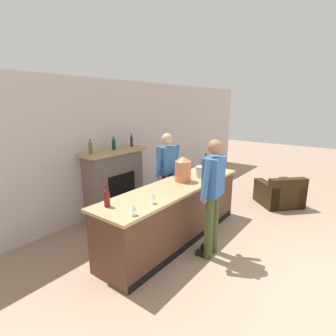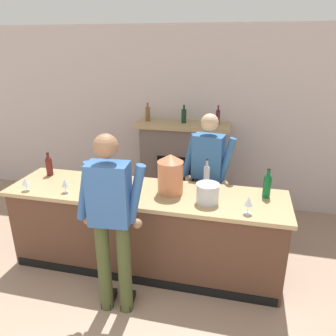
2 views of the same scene
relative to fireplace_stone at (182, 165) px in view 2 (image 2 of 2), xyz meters
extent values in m
cube|color=beige|center=(0.01, 0.26, 0.68)|extent=(12.00, 0.07, 2.75)
cube|color=#543526|center=(-0.11, -1.63, -0.24)|extent=(3.01, 0.72, 0.91)
cube|color=tan|center=(-0.11, -1.63, 0.24)|extent=(3.08, 0.79, 0.04)
cube|color=black|center=(-0.11, -1.99, -0.64)|extent=(2.95, 0.01, 0.10)
cube|color=#75665D|center=(0.00, 0.01, -0.05)|extent=(1.25, 0.44, 1.30)
cube|color=black|center=(0.00, -0.23, -0.22)|extent=(0.69, 0.02, 0.83)
cube|color=tan|center=(0.00, -0.01, 0.64)|extent=(1.41, 0.52, 0.07)
cylinder|color=brown|center=(-0.54, -0.01, 0.78)|extent=(0.07, 0.07, 0.21)
cylinder|color=brown|center=(-0.54, -0.01, 0.91)|extent=(0.03, 0.03, 0.07)
cylinder|color=#103322|center=(0.01, -0.01, 0.77)|extent=(0.07, 0.07, 0.20)
cylinder|color=#103322|center=(0.01, -0.01, 0.91)|extent=(0.03, 0.03, 0.07)
cylinder|color=#4B1929|center=(0.52, -0.01, 0.78)|extent=(0.06, 0.06, 0.21)
cylinder|color=#4B1929|center=(0.52, -0.01, 0.92)|extent=(0.02, 0.02, 0.07)
cylinder|color=#444C29|center=(-0.09, -2.35, -0.21)|extent=(0.13, 0.13, 0.97)
cube|color=black|center=(-0.10, -2.28, -0.66)|extent=(0.12, 0.25, 0.07)
cylinder|color=#444C29|center=(-0.29, -2.37, -0.21)|extent=(0.13, 0.13, 0.97)
cube|color=black|center=(-0.30, -2.30, -0.66)|extent=(0.12, 0.25, 0.07)
cube|color=#345F9E|center=(-0.19, -2.36, 0.56)|extent=(0.38, 0.25, 0.57)
cylinder|color=#345F9E|center=(0.03, -2.32, 0.56)|extent=(0.20, 0.08, 0.57)
sphere|color=#916648|center=(0.03, -2.30, 0.26)|extent=(0.09, 0.09, 0.09)
cylinder|color=#345F9E|center=(-0.42, -2.36, 0.56)|extent=(0.20, 0.08, 0.57)
sphere|color=#916648|center=(-0.43, -2.34, 0.26)|extent=(0.09, 0.09, 0.09)
sphere|color=#916648|center=(-0.19, -2.36, 0.99)|extent=(0.21, 0.21, 0.21)
cylinder|color=#31303D|center=(0.40, -0.97, -0.23)|extent=(0.13, 0.13, 0.93)
cube|color=black|center=(0.39, -1.04, -0.66)|extent=(0.14, 0.25, 0.07)
cylinder|color=#31303D|center=(0.60, -1.00, -0.23)|extent=(0.13, 0.13, 0.93)
cube|color=black|center=(0.59, -1.07, -0.66)|extent=(0.14, 0.25, 0.07)
cube|color=#3163A2|center=(0.50, -0.98, 0.50)|extent=(0.39, 0.27, 0.54)
cylinder|color=#3163A2|center=(0.27, -0.97, 0.49)|extent=(0.20, 0.08, 0.57)
sphere|color=#CFAC89|center=(0.27, -0.99, 0.19)|extent=(0.09, 0.09, 0.09)
cylinder|color=#3163A2|center=(0.73, -1.04, 0.49)|extent=(0.20, 0.08, 0.57)
sphere|color=#CFAC89|center=(0.72, -1.06, 0.19)|extent=(0.09, 0.09, 0.09)
sphere|color=#CFAC89|center=(0.50, -0.98, 0.92)|extent=(0.21, 0.21, 0.21)
cylinder|color=#D0774E|center=(0.17, -1.58, 0.44)|extent=(0.28, 0.28, 0.35)
cone|color=#D0774E|center=(0.17, -1.58, 0.66)|extent=(0.28, 0.28, 0.08)
cylinder|color=#B29333|center=(0.17, -1.74, 0.33)|extent=(0.02, 0.04, 0.02)
cylinder|color=silver|center=(0.59, -1.73, 0.36)|extent=(0.23, 0.23, 0.19)
cylinder|color=silver|center=(0.59, -1.73, 0.46)|extent=(0.24, 0.24, 0.01)
cylinder|color=#A3AABC|center=(0.54, -1.38, 0.38)|extent=(0.07, 0.07, 0.24)
sphere|color=#A3AABC|center=(0.54, -1.38, 0.50)|extent=(0.06, 0.06, 0.06)
cylinder|color=#A3AABC|center=(0.54, -1.38, 0.55)|extent=(0.03, 0.03, 0.09)
cylinder|color=black|center=(0.54, -1.38, 0.60)|extent=(0.03, 0.03, 0.01)
cylinder|color=#0D5829|center=(1.18, -1.47, 0.37)|extent=(0.08, 0.08, 0.22)
sphere|color=#0D5829|center=(1.18, -1.47, 0.48)|extent=(0.08, 0.08, 0.08)
cylinder|color=#0D5829|center=(1.18, -1.47, 0.53)|extent=(0.03, 0.03, 0.09)
cylinder|color=black|center=(1.18, -1.47, 0.58)|extent=(0.04, 0.04, 0.01)
cylinder|color=#5B1A17|center=(-1.38, -1.44, 0.36)|extent=(0.08, 0.08, 0.20)
sphere|color=#5B1A17|center=(-1.38, -1.44, 0.46)|extent=(0.08, 0.08, 0.08)
cylinder|color=#5B1A17|center=(-1.38, -1.44, 0.50)|extent=(0.03, 0.03, 0.08)
cylinder|color=black|center=(-1.38, -1.44, 0.54)|extent=(0.03, 0.03, 0.01)
cylinder|color=silver|center=(-1.38, -1.91, 0.27)|extent=(0.07, 0.07, 0.01)
cylinder|color=silver|center=(-1.38, -1.91, 0.30)|extent=(0.01, 0.01, 0.07)
cone|color=silver|center=(-1.38, -1.91, 0.37)|extent=(0.09, 0.09, 0.08)
cylinder|color=silver|center=(1.00, -1.88, 0.27)|extent=(0.07, 0.07, 0.01)
cylinder|color=silver|center=(1.00, -1.88, 0.31)|extent=(0.01, 0.01, 0.08)
cone|color=silver|center=(1.00, -1.88, 0.40)|extent=(0.09, 0.09, 0.09)
cylinder|color=silver|center=(-0.94, -1.85, 0.27)|extent=(0.06, 0.06, 0.01)
cylinder|color=silver|center=(-0.94, -1.85, 0.30)|extent=(0.01, 0.01, 0.07)
cone|color=silver|center=(-0.94, -1.85, 0.38)|extent=(0.08, 0.08, 0.08)
camera|label=1|loc=(-3.47, -4.03, 1.60)|focal=28.00mm
camera|label=2|loc=(0.90, -4.74, 1.78)|focal=35.00mm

